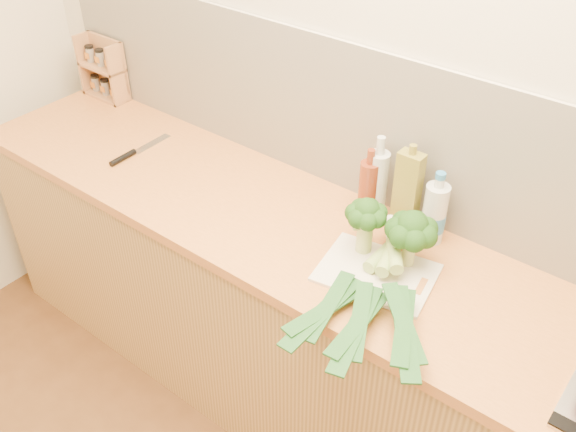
{
  "coord_description": "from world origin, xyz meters",
  "views": [
    {
      "loc": [
        0.81,
        -0.14,
        2.21
      ],
      "look_at": [
        -0.16,
        1.1,
        1.02
      ],
      "focal_mm": 40.0,
      "sensor_mm": 36.0,
      "label": 1
    }
  ],
  "objects": [
    {
      "name": "glass_bottle",
      "position": [
        -0.04,
        1.42,
        1.02
      ],
      "size": [
        0.07,
        0.07,
        0.3
      ],
      "color": "silver",
      "rests_on": "counter"
    },
    {
      "name": "water_bottle",
      "position": [
        0.18,
        1.41,
        1.0
      ],
      "size": [
        0.08,
        0.08,
        0.24
      ],
      "color": "silver",
      "rests_on": "counter"
    },
    {
      "name": "leek_back",
      "position": [
        0.21,
        1.13,
        0.97
      ],
      "size": [
        0.41,
        0.56,
        0.04
      ],
      "rotation": [
        0.0,
        0.0,
        0.61
      ],
      "color": "white",
      "rests_on": "chopping_board"
    },
    {
      "name": "broccoli_left",
      "position": [
        0.04,
        1.22,
        1.04
      ],
      "size": [
        0.13,
        0.13,
        0.19
      ],
      "color": "#B3C271",
      "rests_on": "chopping_board"
    },
    {
      "name": "room_shell",
      "position": [
        0.0,
        1.49,
        1.17
      ],
      "size": [
        3.5,
        3.5,
        3.5
      ],
      "color": "beige",
      "rests_on": "ground"
    },
    {
      "name": "counter",
      "position": [
        0.0,
        1.2,
        0.45
      ],
      "size": [
        3.2,
        0.62,
        0.9
      ],
      "color": "tan",
      "rests_on": "ground"
    },
    {
      "name": "oil_tin",
      "position": [
        0.08,
        1.41,
        1.05
      ],
      "size": [
        0.08,
        0.05,
        0.32
      ],
      "color": "olive",
      "rests_on": "counter"
    },
    {
      "name": "broccoli_right",
      "position": [
        0.19,
        1.25,
        1.04
      ],
      "size": [
        0.16,
        0.16,
        0.19
      ],
      "color": "#B3C271",
      "rests_on": "chopping_board"
    },
    {
      "name": "leek_mid",
      "position": [
        0.17,
        1.11,
        0.95
      ],
      "size": [
        0.22,
        0.65,
        0.04
      ],
      "rotation": [
        0.0,
        0.0,
        0.26
      ],
      "color": "white",
      "rests_on": "chopping_board"
    },
    {
      "name": "chopping_board",
      "position": [
        0.13,
        1.16,
        0.91
      ],
      "size": [
        0.38,
        0.31,
        0.01
      ],
      "primitive_type": "cube",
      "rotation": [
        0.0,
        0.0,
        0.17
      ],
      "color": "white",
      "rests_on": "counter"
    },
    {
      "name": "chefs_knife",
      "position": [
        -0.98,
        1.16,
        0.91
      ],
      "size": [
        0.04,
        0.3,
        0.02
      ],
      "rotation": [
        0.0,
        0.0,
        0.02
      ],
      "color": "silver",
      "rests_on": "counter"
    },
    {
      "name": "spice_rack",
      "position": [
        -1.45,
        1.44,
        1.02
      ],
      "size": [
        0.23,
        0.09,
        0.27
      ],
      "color": "tan",
      "rests_on": "counter"
    },
    {
      "name": "amber_bottle",
      "position": [
        -0.05,
        1.39,
        1.01
      ],
      "size": [
        0.06,
        0.06,
        0.26
      ],
      "color": "maroon",
      "rests_on": "counter"
    },
    {
      "name": "leek_front",
      "position": [
        0.12,
        1.12,
        0.93
      ],
      "size": [
        0.1,
        0.63,
        0.04
      ],
      "rotation": [
        0.0,
        0.0,
        -0.01
      ],
      "color": "white",
      "rests_on": "chopping_board"
    }
  ]
}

